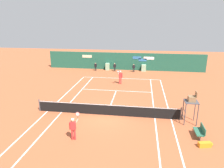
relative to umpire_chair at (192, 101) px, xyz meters
name	(u,v)px	position (x,y,z in m)	size (l,w,h in m)	color
ground_plane	(108,112)	(-6.60, 1.00, -1.78)	(80.00, 80.00, 0.01)	#B25633
tennis_net	(107,109)	(-6.60, 0.43, -1.28)	(12.10, 0.10, 1.07)	#4C4C51
sponsor_back_wall	(125,62)	(-6.58, 17.39, -0.46)	(25.00, 1.02, 2.75)	#1E5642
umpire_chair	(192,101)	(0.00, 0.00, 0.00)	(1.00, 1.00, 2.61)	#47474C
player_bench	(200,131)	(0.26, -2.09, -1.28)	(0.54, 1.21, 0.88)	#38383D
equipment_bag	(206,144)	(0.39, -3.19, -1.63)	(0.95, 0.49, 0.32)	orange
player_on_baseline	(120,76)	(-6.45, 9.53, -0.78)	(0.64, 0.71, 1.89)	red
player_near_side	(73,127)	(-8.15, -3.58, -0.85)	(0.59, 0.67, 1.79)	red
ball_kid_left_post	(96,66)	(-11.08, 16.07, -1.05)	(0.42, 0.22, 1.28)	black
ball_kid_centre_post	(134,67)	(-5.07, 16.07, -1.06)	(0.42, 0.20, 1.26)	black
ball_kid_right_post	(115,67)	(-8.03, 16.07, -1.04)	(0.44, 0.18, 1.30)	black
tennis_ball_mid_court	(83,81)	(-11.39, 9.97, -1.75)	(0.07, 0.07, 0.07)	#CCE033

